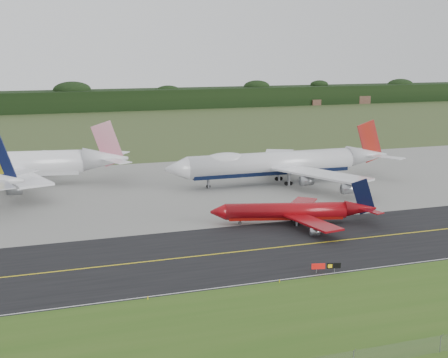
% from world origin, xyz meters
% --- Properties ---
extents(ground, '(600.00, 600.00, 0.00)m').
position_xyz_m(ground, '(0.00, 0.00, 0.00)').
color(ground, '#36431F').
rests_on(ground, ground).
extents(grass_verge, '(400.00, 30.00, 0.01)m').
position_xyz_m(grass_verge, '(0.00, -35.00, 0.01)').
color(grass_verge, '#33591A').
rests_on(grass_verge, ground).
extents(taxiway, '(400.00, 32.00, 0.02)m').
position_xyz_m(taxiway, '(0.00, -4.00, 0.01)').
color(taxiway, black).
rests_on(taxiway, ground).
extents(apron, '(400.00, 78.00, 0.01)m').
position_xyz_m(apron, '(0.00, 51.00, 0.01)').
color(apron, gray).
rests_on(apron, ground).
extents(taxiway_centreline, '(400.00, 0.40, 0.00)m').
position_xyz_m(taxiway_centreline, '(0.00, -4.00, 0.03)').
color(taxiway_centreline, yellow).
rests_on(taxiway_centreline, taxiway).
extents(taxiway_edge_line, '(400.00, 0.25, 0.00)m').
position_xyz_m(taxiway_edge_line, '(0.00, -19.50, 0.03)').
color(taxiway_edge_line, silver).
rests_on(taxiway_edge_line, taxiway).
extents(perimeter_fence, '(320.00, 0.10, 320.00)m').
position_xyz_m(perimeter_fence, '(0.00, -48.00, 1.10)').
color(perimeter_fence, slate).
rests_on(perimeter_fence, ground).
extents(horizon_treeline, '(700.00, 25.00, 12.00)m').
position_xyz_m(horizon_treeline, '(0.00, 273.76, 5.47)').
color(horizon_treeline, black).
rests_on(horizon_treeline, ground).
extents(jet_ba_747, '(65.58, 54.53, 16.54)m').
position_xyz_m(jet_ba_747, '(26.81, 47.97, 5.63)').
color(jet_ba_747, silver).
rests_on(jet_ba_747, ground).
extents(jet_red_737, '(34.93, 27.89, 9.56)m').
position_xyz_m(jet_red_737, '(13.66, 9.79, 2.64)').
color(jet_red_737, maroon).
rests_on(jet_red_737, ground).
extents(jet_star_tail, '(64.92, 53.81, 17.13)m').
position_xyz_m(jet_star_tail, '(-43.46, 68.88, 5.71)').
color(jet_star_tail, white).
rests_on(jet_star_tail, ground).
extents(taxiway_sign, '(4.83, 1.22, 1.63)m').
position_xyz_m(taxiway_sign, '(5.89, -18.91, 1.15)').
color(taxiway_sign, slate).
rests_on(taxiway_sign, ground).
extents(edge_marker_left, '(0.16, 0.16, 0.50)m').
position_xyz_m(edge_marker_left, '(-24.30, -20.50, 0.25)').
color(edge_marker_left, yellow).
rests_on(edge_marker_left, ground).
extents(edge_marker_center, '(0.16, 0.16, 0.50)m').
position_xyz_m(edge_marker_center, '(-3.16, -20.50, 0.25)').
color(edge_marker_center, yellow).
rests_on(edge_marker_center, ground).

